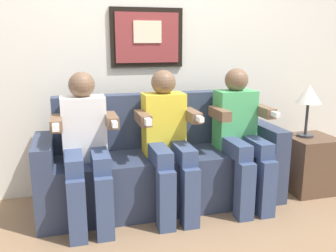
{
  "coord_description": "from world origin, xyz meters",
  "views": [
    {
      "loc": [
        -0.72,
        -2.42,
        1.34
      ],
      "look_at": [
        0.0,
        0.15,
        0.7
      ],
      "focal_mm": 38.88,
      "sensor_mm": 36.0,
      "label": 1
    }
  ],
  "objects_px": {
    "couch": "(162,167)",
    "person_in_middle": "(168,138)",
    "person_on_right": "(241,132)",
    "person_on_left": "(86,144)",
    "table_lamp": "(309,96)",
    "side_table_right": "(309,164)"
  },
  "relations": [
    {
      "from": "couch",
      "to": "person_in_middle",
      "type": "xyz_separation_m",
      "value": [
        -0.0,
        -0.17,
        0.29
      ]
    },
    {
      "from": "person_in_middle",
      "to": "side_table_right",
      "type": "distance_m",
      "value": 1.38
    },
    {
      "from": "side_table_right",
      "to": "person_in_middle",
      "type": "bearing_deg",
      "value": -177.36
    },
    {
      "from": "side_table_right",
      "to": "table_lamp",
      "type": "xyz_separation_m",
      "value": [
        -0.05,
        0.03,
        0.61
      ]
    },
    {
      "from": "person_on_left",
      "to": "person_in_middle",
      "type": "relative_size",
      "value": 1.0
    },
    {
      "from": "couch",
      "to": "table_lamp",
      "type": "bearing_deg",
      "value": -3.5
    },
    {
      "from": "person_on_right",
      "to": "couch",
      "type": "bearing_deg",
      "value": 164.77
    },
    {
      "from": "couch",
      "to": "person_on_left",
      "type": "xyz_separation_m",
      "value": [
        -0.61,
        -0.17,
        0.29
      ]
    },
    {
      "from": "couch",
      "to": "person_on_left",
      "type": "bearing_deg",
      "value": -164.72
    },
    {
      "from": "person_on_left",
      "to": "side_table_right",
      "type": "relative_size",
      "value": 2.22
    },
    {
      "from": "side_table_right",
      "to": "table_lamp",
      "type": "height_order",
      "value": "table_lamp"
    },
    {
      "from": "person_on_right",
      "to": "side_table_right",
      "type": "height_order",
      "value": "person_on_right"
    },
    {
      "from": "table_lamp",
      "to": "person_on_left",
      "type": "bearing_deg",
      "value": -177.32
    },
    {
      "from": "couch",
      "to": "table_lamp",
      "type": "distance_m",
      "value": 1.4
    },
    {
      "from": "person_on_right",
      "to": "person_on_left",
      "type": "bearing_deg",
      "value": -179.98
    },
    {
      "from": "person_on_right",
      "to": "table_lamp",
      "type": "bearing_deg",
      "value": 7.48
    },
    {
      "from": "person_in_middle",
      "to": "person_on_right",
      "type": "distance_m",
      "value": 0.61
    },
    {
      "from": "person_on_right",
      "to": "table_lamp",
      "type": "relative_size",
      "value": 2.41
    },
    {
      "from": "couch",
      "to": "person_on_right",
      "type": "relative_size",
      "value": 1.77
    },
    {
      "from": "table_lamp",
      "to": "person_on_right",
      "type": "bearing_deg",
      "value": -172.52
    },
    {
      "from": "side_table_right",
      "to": "table_lamp",
      "type": "distance_m",
      "value": 0.61
    },
    {
      "from": "table_lamp",
      "to": "person_in_middle",
      "type": "bearing_deg",
      "value": -176.05
    }
  ]
}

